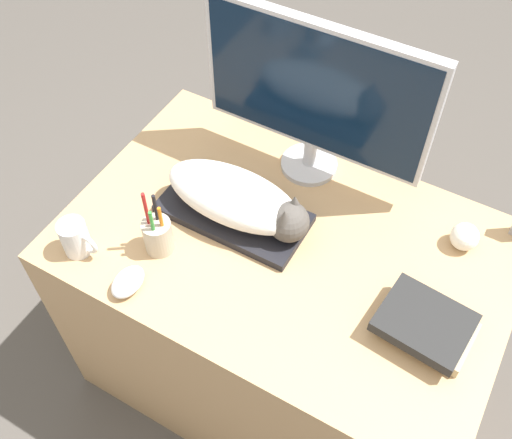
{
  "coord_description": "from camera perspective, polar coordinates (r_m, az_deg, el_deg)",
  "views": [
    {
      "loc": [
        0.38,
        -0.45,
        1.99
      ],
      "look_at": [
        -0.08,
        0.36,
        0.81
      ],
      "focal_mm": 42.0,
      "sensor_mm": 36.0,
      "label": 1
    }
  ],
  "objects": [
    {
      "name": "keyboard",
      "position": [
        1.58,
        -2.14,
        0.6
      ],
      "size": [
        0.39,
        0.19,
        0.02
      ],
      "color": "black",
      "rests_on": "desk"
    },
    {
      "name": "coffee_mug",
      "position": [
        1.54,
        -16.76,
        -1.71
      ],
      "size": [
        0.1,
        0.07,
        0.1
      ],
      "color": "silver",
      "rests_on": "desk"
    },
    {
      "name": "cat",
      "position": [
        1.51,
        -1.47,
        1.91
      ],
      "size": [
        0.4,
        0.17,
        0.12
      ],
      "color": "white",
      "rests_on": "keyboard"
    },
    {
      "name": "computer_mouse",
      "position": [
        1.47,
        -12.11,
        -5.83
      ],
      "size": [
        0.07,
        0.1,
        0.04
      ],
      "color": "silver",
      "rests_on": "desk"
    },
    {
      "name": "desk",
      "position": [
        1.85,
        2.42,
        -9.07
      ],
      "size": [
        1.14,
        0.74,
        0.75
      ],
      "color": "tan",
      "rests_on": "ground_plane"
    },
    {
      "name": "pen_cup",
      "position": [
        1.5,
        -9.33,
        -1.44
      ],
      "size": [
        0.07,
        0.07,
        0.2
      ],
      "color": "#B2A893",
      "rests_on": "desk"
    },
    {
      "name": "monitor",
      "position": [
        1.53,
        5.7,
        11.87
      ],
      "size": [
        0.61,
        0.16,
        0.46
      ],
      "color": "#B7B7BC",
      "rests_on": "desk"
    },
    {
      "name": "baseball",
      "position": [
        1.59,
        19.25,
        -1.55
      ],
      "size": [
        0.07,
        0.07,
        0.07
      ],
      "color": "silver",
      "rests_on": "desk"
    },
    {
      "name": "book_stack",
      "position": [
        1.42,
        15.92,
        -9.7
      ],
      "size": [
        0.22,
        0.18,
        0.06
      ],
      "color": "#C6B284",
      "rests_on": "desk"
    }
  ]
}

